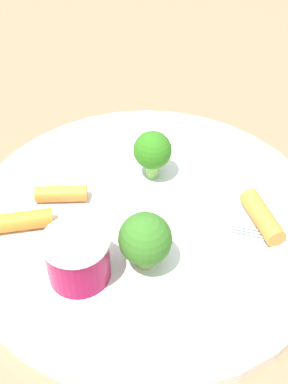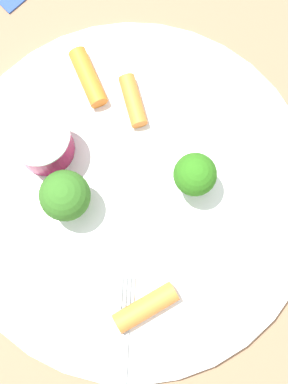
{
  "view_description": "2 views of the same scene",
  "coord_description": "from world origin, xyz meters",
  "px_view_note": "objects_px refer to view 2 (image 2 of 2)",
  "views": [
    {
      "loc": [
        -0.12,
        -0.27,
        0.33
      ],
      "look_at": [
        0.0,
        0.01,
        0.03
      ],
      "focal_mm": 46.03,
      "sensor_mm": 36.0,
      "label": 1
    },
    {
      "loc": [
        0.08,
        -0.04,
        0.44
      ],
      "look_at": [
        0.01,
        0.01,
        0.03
      ],
      "focal_mm": 47.31,
      "sensor_mm": 36.0,
      "label": 2
    }
  ],
  "objects_px": {
    "broccoli_floret_1": "(65,196)",
    "carrot_stick_1": "(88,77)",
    "plate": "(132,192)",
    "sauce_cup": "(43,142)",
    "broccoli_floret_0": "(195,175)",
    "carrot_stick_0": "(133,101)",
    "carrot_stick_2": "(146,307)"
  },
  "relations": [
    {
      "from": "broccoli_floret_0",
      "to": "carrot_stick_1",
      "type": "bearing_deg",
      "value": -172.17
    },
    {
      "from": "carrot_stick_2",
      "to": "sauce_cup",
      "type": "bearing_deg",
      "value": 176.49
    },
    {
      "from": "plate",
      "to": "broccoli_floret_0",
      "type": "bearing_deg",
      "value": 61.27
    },
    {
      "from": "plate",
      "to": "carrot_stick_1",
      "type": "relative_size",
      "value": 5.91
    },
    {
      "from": "plate",
      "to": "carrot_stick_1",
      "type": "xyz_separation_m",
      "value": [
        -0.11,
        0.03,
        0.01
      ]
    },
    {
      "from": "sauce_cup",
      "to": "broccoli_floret_1",
      "type": "height_order",
      "value": "broccoli_floret_1"
    },
    {
      "from": "sauce_cup",
      "to": "carrot_stick_0",
      "type": "height_order",
      "value": "sauce_cup"
    },
    {
      "from": "broccoli_floret_0",
      "to": "broccoli_floret_1",
      "type": "distance_m",
      "value": 0.11
    },
    {
      "from": "broccoli_floret_0",
      "to": "broccoli_floret_1",
      "type": "xyz_separation_m",
      "value": [
        -0.05,
        -0.09,
        -0.0
      ]
    },
    {
      "from": "sauce_cup",
      "to": "carrot_stick_1",
      "type": "height_order",
      "value": "sauce_cup"
    },
    {
      "from": "sauce_cup",
      "to": "carrot_stick_0",
      "type": "distance_m",
      "value": 0.09
    },
    {
      "from": "plate",
      "to": "carrot_stick_0",
      "type": "height_order",
      "value": "carrot_stick_0"
    },
    {
      "from": "sauce_cup",
      "to": "broccoli_floret_0",
      "type": "relative_size",
      "value": 1.06
    },
    {
      "from": "plate",
      "to": "broccoli_floret_1",
      "type": "height_order",
      "value": "broccoli_floret_1"
    },
    {
      "from": "broccoli_floret_0",
      "to": "plate",
      "type": "bearing_deg",
      "value": -118.73
    },
    {
      "from": "carrot_stick_0",
      "to": "plate",
      "type": "bearing_deg",
      "value": -36.37
    },
    {
      "from": "plate",
      "to": "sauce_cup",
      "type": "bearing_deg",
      "value": -152.4
    },
    {
      "from": "broccoli_floret_1",
      "to": "carrot_stick_1",
      "type": "height_order",
      "value": "broccoli_floret_1"
    },
    {
      "from": "plate",
      "to": "broccoli_floret_0",
      "type": "xyz_separation_m",
      "value": [
        0.02,
        0.05,
        0.04
      ]
    },
    {
      "from": "broccoli_floret_0",
      "to": "carrot_stick_2",
      "type": "bearing_deg",
      "value": -56.82
    },
    {
      "from": "broccoli_floret_1",
      "to": "carrot_stick_2",
      "type": "xyz_separation_m",
      "value": [
        0.11,
        0.0,
        -0.02
      ]
    },
    {
      "from": "carrot_stick_1",
      "to": "carrot_stick_2",
      "type": "relative_size",
      "value": 1.0
    },
    {
      "from": "carrot_stick_0",
      "to": "carrot_stick_2",
      "type": "relative_size",
      "value": 0.86
    },
    {
      "from": "sauce_cup",
      "to": "carrot_stick_2",
      "type": "xyz_separation_m",
      "value": [
        0.16,
        -0.01,
        -0.01
      ]
    },
    {
      "from": "plate",
      "to": "sauce_cup",
      "type": "distance_m",
      "value": 0.09
    },
    {
      "from": "plate",
      "to": "sauce_cup",
      "type": "relative_size",
      "value": 6.2
    },
    {
      "from": "broccoli_floret_1",
      "to": "carrot_stick_1",
      "type": "xyz_separation_m",
      "value": [
        -0.08,
        0.08,
        -0.02
      ]
    },
    {
      "from": "plate",
      "to": "carrot_stick_0",
      "type": "relative_size",
      "value": 6.88
    },
    {
      "from": "carrot_stick_1",
      "to": "carrot_stick_2",
      "type": "xyz_separation_m",
      "value": [
        0.19,
        -0.08,
        0.0
      ]
    },
    {
      "from": "plate",
      "to": "broccoli_floret_0",
      "type": "relative_size",
      "value": 6.55
    },
    {
      "from": "broccoli_floret_0",
      "to": "carrot_stick_1",
      "type": "height_order",
      "value": "broccoli_floret_0"
    },
    {
      "from": "carrot_stick_0",
      "to": "carrot_stick_1",
      "type": "distance_m",
      "value": 0.05
    }
  ]
}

